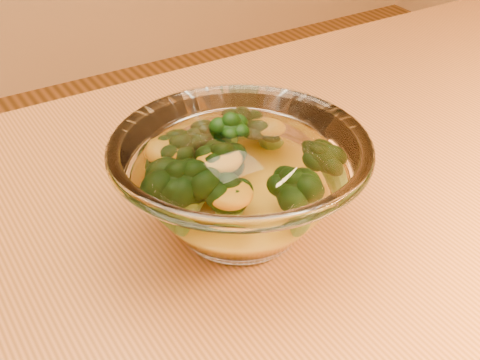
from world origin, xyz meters
The scene contains 4 objects.
table centered at (0.00, 0.00, 0.65)m, with size 1.20×0.80×0.75m.
glass_bowl centered at (-0.09, 0.05, 0.80)m, with size 0.23×0.23×0.10m.
cheese_sauce centered at (-0.09, 0.05, 0.78)m, with size 0.11×0.11×0.03m, color orange.
broccoli_heap centered at (-0.10, 0.06, 0.81)m, with size 0.16×0.15×0.07m.
Camera 1 is at (-0.34, -0.36, 1.14)m, focal length 50.00 mm.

